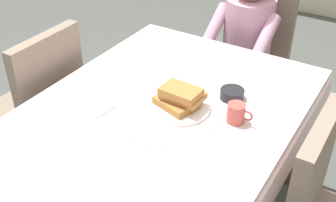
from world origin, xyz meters
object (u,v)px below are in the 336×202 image
dining_table_main (160,127)px  chair_left_side (41,99)px  plate_breakfast (179,107)px  cup_coffee (236,113)px  bowl_butter (232,94)px  chair_diner (252,49)px  knife_right_of_plate (215,124)px  diner_person (245,38)px  fork_left_of_plate (140,97)px  breakfast_stack (180,97)px  spoon_near_edge (147,145)px

dining_table_main → chair_left_side: 0.78m
dining_table_main → plate_breakfast: bearing=44.2°
plate_breakfast → cup_coffee: bearing=9.1°
bowl_butter → chair_diner: bearing=105.3°
chair_left_side → knife_right_of_plate: 1.04m
chair_diner → cup_coffee: size_ratio=8.23×
diner_person → bowl_butter: 0.81m
bowl_butter → fork_left_of_plate: bowl_butter is taller
cup_coffee → fork_left_of_plate: 0.45m
knife_right_of_plate → bowl_butter: bearing=8.0°
breakfast_stack → chair_left_side: bearing=-176.1°
chair_left_side → spoon_near_edge: size_ratio=6.20×
breakfast_stack → spoon_near_edge: (0.02, -0.29, -0.06)m
breakfast_stack → bowl_butter: 0.26m
breakfast_stack → cup_coffee: 0.25m
dining_table_main → spoon_near_edge: size_ratio=10.16×
breakfast_stack → chair_diner: bearing=94.7°
chair_left_side → plate_breakfast: bearing=-86.0°
dining_table_main → knife_right_of_plate: size_ratio=7.62×
plate_breakfast → cup_coffee: size_ratio=2.48×
chair_diner → spoon_near_edge: 1.42m
chair_diner → fork_left_of_plate: (-0.10, -1.13, 0.21)m
dining_table_main → fork_left_of_plate: bearing=163.8°
dining_table_main → chair_left_side: size_ratio=1.64×
breakfast_stack → fork_left_of_plate: bearing=-174.4°
fork_left_of_plate → diner_person: bearing=-12.5°
fork_left_of_plate → chair_left_side: bearing=87.0°
bowl_butter → plate_breakfast: bearing=-130.2°
fork_left_of_plate → plate_breakfast: bearing=-90.4°
plate_breakfast → breakfast_stack: (0.01, -0.00, 0.05)m
dining_table_main → knife_right_of_plate: bearing=8.6°
plate_breakfast → bowl_butter: (0.17, 0.20, 0.01)m
chair_diner → bowl_butter: (0.25, -0.92, 0.23)m
plate_breakfast → spoon_near_edge: plate_breakfast is taller
chair_diner → chair_left_side: (-0.74, -1.17, 0.00)m
chair_diner → diner_person: size_ratio=0.83×
chair_left_side → bowl_butter: bearing=-75.7°
chair_diner → plate_breakfast: chair_diner is taller
chair_left_side → bowl_butter: 1.05m
diner_person → knife_right_of_plate: (0.28, -0.98, 0.07)m
cup_coffee → bowl_butter: (-0.09, 0.16, -0.02)m
cup_coffee → knife_right_of_plate: bearing=-136.7°
diner_person → fork_left_of_plate: (-0.10, -0.98, 0.07)m
dining_table_main → plate_breakfast: 0.13m
knife_right_of_plate → dining_table_main: bearing=100.1°
bowl_butter → spoon_near_edge: size_ratio=0.73×
plate_breakfast → knife_right_of_plate: 0.19m
diner_person → fork_left_of_plate: size_ratio=6.22×
plate_breakfast → fork_left_of_plate: (-0.19, -0.02, -0.01)m
cup_coffee → fork_left_of_plate: (-0.44, -0.06, -0.04)m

